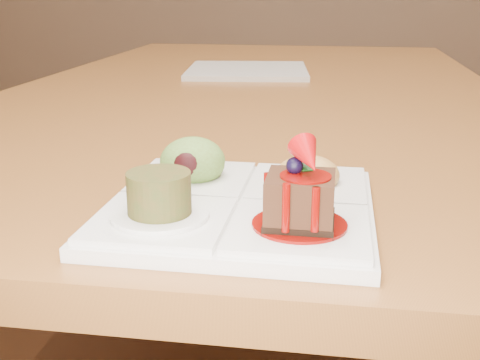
# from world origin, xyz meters

# --- Properties ---
(dining_table) EXTENTS (1.00, 1.80, 0.75)m
(dining_table) POSITION_xyz_m (0.00, 0.00, 0.68)
(dining_table) COLOR brown
(dining_table) RESTS_ON ground
(sampler_plate) EXTENTS (0.24, 0.24, 0.09)m
(sampler_plate) POSITION_xyz_m (0.08, -0.75, 0.77)
(sampler_plate) COLOR silver
(sampler_plate) RESTS_ON dining_table
(second_plate) EXTENTS (0.31, 0.31, 0.01)m
(second_plate) POSITION_xyz_m (-0.05, 0.19, 0.76)
(second_plate) COLOR silver
(second_plate) RESTS_ON dining_table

